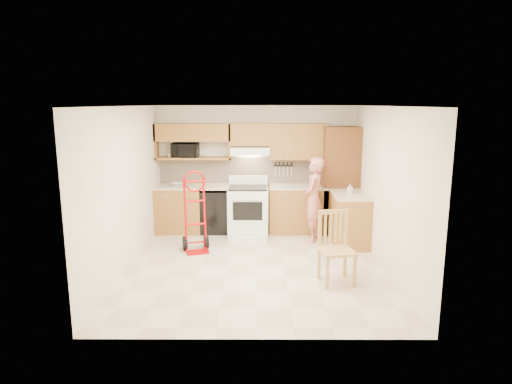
{
  "coord_description": "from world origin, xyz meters",
  "views": [
    {
      "loc": [
        0.03,
        -6.72,
        2.54
      ],
      "look_at": [
        0.0,
        0.5,
        1.1
      ],
      "focal_mm": 31.24,
      "sensor_mm": 36.0,
      "label": 1
    }
  ],
  "objects_px": {
    "microwave": "(185,150)",
    "hand_truck": "(196,216)",
    "person": "(313,200)",
    "dining_chair": "(337,248)",
    "range": "(248,207)"
  },
  "relations": [
    {
      "from": "person",
      "to": "dining_chair",
      "type": "xyz_separation_m",
      "value": [
        0.1,
        -2.01,
        -0.27
      ]
    },
    {
      "from": "microwave",
      "to": "dining_chair",
      "type": "distance_m",
      "value": 3.92
    },
    {
      "from": "person",
      "to": "hand_truck",
      "type": "xyz_separation_m",
      "value": [
        -2.1,
        -0.63,
        -0.15
      ]
    },
    {
      "from": "dining_chair",
      "to": "range",
      "type": "bearing_deg",
      "value": 110.57
    },
    {
      "from": "hand_truck",
      "to": "person",
      "type": "bearing_deg",
      "value": 0.71
    },
    {
      "from": "hand_truck",
      "to": "range",
      "type": "bearing_deg",
      "value": 30.92
    },
    {
      "from": "microwave",
      "to": "hand_truck",
      "type": "xyz_separation_m",
      "value": [
        0.37,
        -1.37,
        -0.99
      ]
    },
    {
      "from": "range",
      "to": "dining_chair",
      "type": "bearing_deg",
      "value": -60.36
    },
    {
      "from": "microwave",
      "to": "dining_chair",
      "type": "relative_size",
      "value": 0.49
    },
    {
      "from": "microwave",
      "to": "hand_truck",
      "type": "height_order",
      "value": "microwave"
    },
    {
      "from": "range",
      "to": "hand_truck",
      "type": "distance_m",
      "value": 1.29
    },
    {
      "from": "person",
      "to": "dining_chair",
      "type": "bearing_deg",
      "value": 21.34
    },
    {
      "from": "microwave",
      "to": "range",
      "type": "distance_m",
      "value": 1.69
    },
    {
      "from": "microwave",
      "to": "dining_chair",
      "type": "bearing_deg",
      "value": -42.77
    },
    {
      "from": "person",
      "to": "dining_chair",
      "type": "distance_m",
      "value": 2.03
    }
  ]
}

